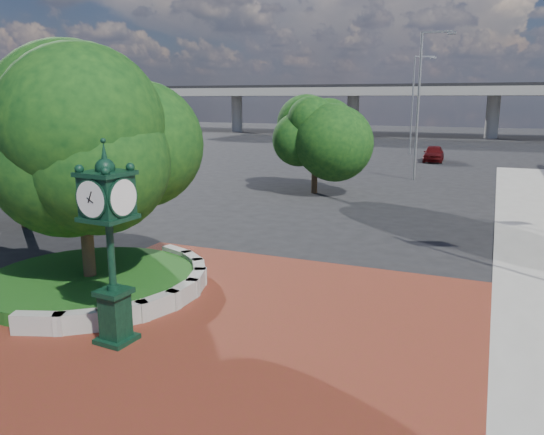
{
  "coord_description": "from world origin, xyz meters",
  "views": [
    {
      "loc": [
        5.73,
        -11.65,
        5.5
      ],
      "look_at": [
        0.21,
        1.5,
        2.29
      ],
      "focal_mm": 35.0,
      "sensor_mm": 36.0,
      "label": 1
    }
  ],
  "objects_px": {
    "parked_car": "(434,154)",
    "street_lamp_far": "(415,98)",
    "street_lamp_near": "(422,95)",
    "post_clock": "(110,237)"
  },
  "relations": [
    {
      "from": "parked_car",
      "to": "street_lamp_near",
      "type": "bearing_deg",
      "value": -91.8
    },
    {
      "from": "parked_car",
      "to": "street_lamp_far",
      "type": "distance_m",
      "value": 7.84
    },
    {
      "from": "post_clock",
      "to": "street_lamp_near",
      "type": "distance_m",
      "value": 28.63
    },
    {
      "from": "post_clock",
      "to": "street_lamp_near",
      "type": "bearing_deg",
      "value": 84.2
    },
    {
      "from": "post_clock",
      "to": "parked_car",
      "type": "relative_size",
      "value": 1.1
    },
    {
      "from": "post_clock",
      "to": "street_lamp_near",
      "type": "height_order",
      "value": "street_lamp_near"
    },
    {
      "from": "street_lamp_near",
      "to": "street_lamp_far",
      "type": "bearing_deg",
      "value": 99.52
    },
    {
      "from": "post_clock",
      "to": "street_lamp_far",
      "type": "xyz_separation_m",
      "value": [
        -0.04,
        45.69,
        3.06
      ]
    },
    {
      "from": "post_clock",
      "to": "street_lamp_far",
      "type": "height_order",
      "value": "street_lamp_far"
    },
    {
      "from": "post_clock",
      "to": "parked_car",
      "type": "distance_m",
      "value": 40.29
    }
  ]
}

